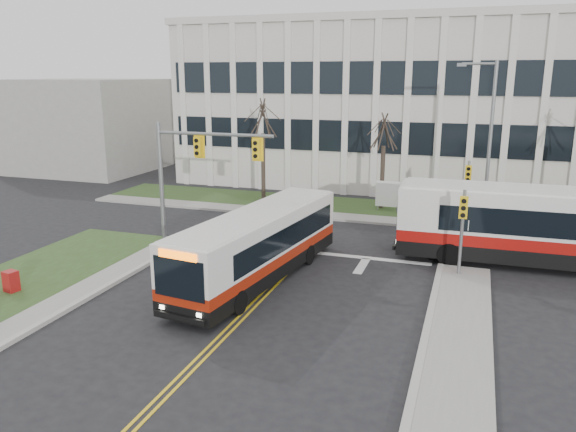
% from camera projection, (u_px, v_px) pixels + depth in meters
% --- Properties ---
extents(ground, '(120.00, 120.00, 0.00)m').
position_uv_depth(ground, '(240.00, 319.00, 19.95)').
color(ground, black).
rests_on(ground, ground).
extents(sidewalk_cross, '(44.00, 1.60, 0.14)m').
position_uv_depth(sidewalk_cross, '(424.00, 224.00, 32.35)').
color(sidewalk_cross, '#9E9B93').
rests_on(sidewalk_cross, ground).
extents(building_lawn, '(44.00, 5.00, 0.12)m').
position_uv_depth(building_lawn, '(428.00, 213.00, 34.93)').
color(building_lawn, '#30451D').
rests_on(building_lawn, ground).
extents(office_building, '(40.00, 16.00, 12.00)m').
position_uv_depth(office_building, '(446.00, 106.00, 44.49)').
color(office_building, beige).
rests_on(office_building, ground).
extents(building_annex, '(12.00, 12.00, 8.00)m').
position_uv_depth(building_annex, '(89.00, 124.00, 50.88)').
color(building_annex, '#9E9B93').
rests_on(building_annex, ground).
extents(mast_arm_signal, '(6.11, 0.38, 6.20)m').
position_uv_depth(mast_arm_signal, '(190.00, 163.00, 27.21)').
color(mast_arm_signal, slate).
rests_on(mast_arm_signal, ground).
extents(signal_pole_near, '(0.34, 0.39, 3.80)m').
position_uv_depth(signal_pole_near, '(463.00, 221.00, 23.45)').
color(signal_pole_near, slate).
rests_on(signal_pole_near, ground).
extents(signal_pole_far, '(0.34, 0.39, 3.80)m').
position_uv_depth(signal_pole_far, '(467.00, 184.00, 31.26)').
color(signal_pole_far, slate).
rests_on(signal_pole_far, ground).
extents(streetlight, '(2.15, 0.25, 9.20)m').
position_uv_depth(streetlight, '(487.00, 135.00, 31.07)').
color(streetlight, slate).
rests_on(streetlight, ground).
extents(directory_sign, '(1.50, 0.12, 2.00)m').
position_uv_depth(directory_sign, '(388.00, 194.00, 34.97)').
color(directory_sign, slate).
rests_on(directory_sign, ground).
extents(tree_left, '(1.80, 1.80, 7.70)m').
position_uv_depth(tree_left, '(263.00, 120.00, 36.98)').
color(tree_left, '#42352B').
rests_on(tree_left, ground).
extents(tree_mid, '(1.80, 1.80, 6.82)m').
position_uv_depth(tree_mid, '(384.00, 133.00, 34.85)').
color(tree_mid, '#42352B').
rests_on(tree_mid, ground).
extents(bus_main, '(3.78, 11.06, 2.89)m').
position_uv_depth(bus_main, '(259.00, 247.00, 23.46)').
color(bus_main, silver).
rests_on(bus_main, ground).
extents(bus_cross, '(13.03, 3.06, 3.46)m').
position_uv_depth(bus_cross, '(547.00, 229.00, 25.05)').
color(bus_cross, silver).
rests_on(bus_cross, ground).
extents(newspaper_box_red, '(0.58, 0.54, 0.95)m').
position_uv_depth(newspaper_box_red, '(11.00, 283.00, 22.13)').
color(newspaper_box_red, maroon).
rests_on(newspaper_box_red, ground).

